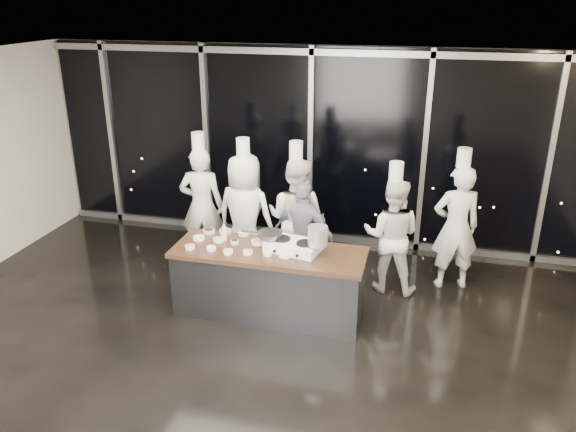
% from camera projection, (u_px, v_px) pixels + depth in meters
% --- Properties ---
extents(ground, '(9.00, 9.00, 0.00)m').
position_uv_depth(ground, '(249.00, 351.00, 6.63)').
color(ground, black).
rests_on(ground, ground).
extents(room_shell, '(9.02, 7.02, 3.21)m').
position_uv_depth(room_shell, '(259.00, 170.00, 5.76)').
color(room_shell, beige).
rests_on(room_shell, ground).
extents(window_wall, '(8.90, 0.11, 3.20)m').
position_uv_depth(window_wall, '(311.00, 147.00, 9.13)').
color(window_wall, black).
rests_on(window_wall, ground).
extents(demo_counter, '(2.46, 0.86, 0.90)m').
position_uv_depth(demo_counter, '(269.00, 281.00, 7.27)').
color(demo_counter, '#37383C').
rests_on(demo_counter, ground).
extents(stove, '(0.74, 0.54, 0.14)m').
position_uv_depth(stove, '(293.00, 246.00, 7.08)').
color(stove, white).
rests_on(stove, demo_counter).
extents(frying_pan, '(0.58, 0.38, 0.05)m').
position_uv_depth(frying_pan, '(270.00, 234.00, 7.17)').
color(frying_pan, slate).
rests_on(frying_pan, stove).
extents(stock_pot, '(0.29, 0.29, 0.24)m').
position_uv_depth(stock_pot, '(318.00, 236.00, 6.88)').
color(stock_pot, silver).
rests_on(stock_pot, stove).
extents(prep_bowls, '(1.39, 0.74, 0.05)m').
position_uv_depth(prep_bowls, '(234.00, 242.00, 7.28)').
color(prep_bowls, white).
rests_on(prep_bowls, demo_counter).
extents(squeeze_bottle, '(0.07, 0.07, 0.25)m').
position_uv_depth(squeeze_bottle, '(224.00, 232.00, 7.34)').
color(squeeze_bottle, silver).
rests_on(squeeze_bottle, demo_counter).
extents(chef_far_left, '(0.74, 0.56, 2.05)m').
position_uv_depth(chef_far_left, '(202.00, 205.00, 8.54)').
color(chef_far_left, silver).
rests_on(chef_far_left, ground).
extents(chef_left, '(0.97, 0.71, 2.07)m').
position_uv_depth(chef_left, '(245.00, 215.00, 8.17)').
color(chef_left, silver).
rests_on(chef_left, ground).
extents(chef_center, '(0.97, 0.81, 2.03)m').
position_uv_depth(chef_center, '(296.00, 217.00, 8.13)').
color(chef_center, silver).
rests_on(chef_center, ground).
extents(guest, '(0.95, 0.54, 1.52)m').
position_uv_depth(guest, '(304.00, 234.00, 7.94)').
color(guest, '#131334').
rests_on(guest, ground).
extents(chef_right, '(0.83, 0.67, 1.87)m').
position_uv_depth(chef_right, '(392.00, 235.00, 7.73)').
color(chef_right, silver).
rests_on(chef_right, ground).
extents(chef_side, '(0.75, 0.60, 2.03)m').
position_uv_depth(chef_side, '(456.00, 226.00, 7.78)').
color(chef_side, silver).
rests_on(chef_side, ground).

